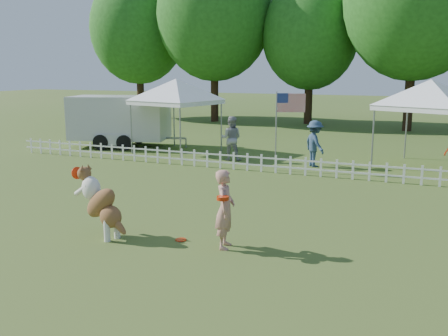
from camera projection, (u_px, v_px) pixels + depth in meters
name	position (u px, v px, depth m)	size (l,w,h in m)	color
ground	(183.00, 239.00, 10.09)	(120.00, 120.00, 0.00)	#32561B
picket_fence	(283.00, 165.00, 16.34)	(22.00, 0.08, 0.60)	white
handler	(225.00, 209.00, 9.45)	(0.56, 0.37, 1.53)	tan
dog	(102.00, 203.00, 10.08)	(1.37, 0.46, 1.41)	brown
frisbee_on_turf	(181.00, 240.00, 10.00)	(0.22, 0.22, 0.02)	red
canopy_tent_left	(177.00, 117.00, 20.38)	(2.84, 2.84, 2.94)	white
canopy_tent_right	(428.00, 125.00, 17.13)	(2.88, 2.88, 2.98)	white
cargo_trailer	(120.00, 121.00, 21.98)	(5.17, 2.28, 2.28)	silver
flag_pole	(276.00, 132.00, 16.67)	(1.02, 0.11, 2.65)	gray
spectator_a	(231.00, 138.00, 18.67)	(0.81, 0.63, 1.66)	#949499
spectator_b	(315.00, 144.00, 17.47)	(1.05, 0.60, 1.63)	navy
tree_far_left	(139.00, 38.00, 34.66)	(6.60, 6.60, 11.00)	#1F5518
tree_left	(214.00, 28.00, 31.79)	(7.40, 7.40, 12.00)	#1F5518
tree_center_left	(310.00, 44.00, 30.59)	(6.00, 6.00, 9.80)	#1F5518
tree_center_right	(415.00, 14.00, 26.64)	(7.60, 7.60, 12.60)	#1F5518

